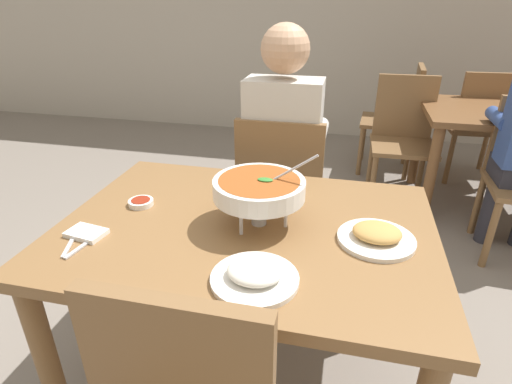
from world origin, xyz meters
The scene contains 15 objects.
ground_plane centered at (0.00, 0.00, 0.00)m, with size 16.00×16.00×0.00m, color gray.
dining_table_main centered at (0.00, 0.00, 0.62)m, with size 1.24×0.89×0.72m.
chair_diner_main centered at (0.00, 0.73, 0.51)m, with size 0.44×0.44×0.90m.
diner_main centered at (0.00, 0.76, 0.75)m, with size 0.40×0.45×1.31m.
curry_bowl centered at (0.04, 0.02, 0.85)m, with size 0.33×0.30×0.26m.
rice_plate centered at (0.10, -0.29, 0.74)m, with size 0.24×0.24×0.06m.
appetizer_plate centered at (0.42, -0.01, 0.74)m, with size 0.24×0.24×0.06m.
sauce_dish centered at (-0.41, 0.05, 0.73)m, with size 0.09×0.09×0.02m.
napkin_folded centered at (-0.48, -0.18, 0.73)m, with size 0.12×0.08×0.02m, color white.
fork_utensil centered at (-0.50, -0.23, 0.73)m, with size 0.01×0.17×0.01m, color silver.
spoon_utensil centered at (-0.45, -0.23, 0.73)m, with size 0.01×0.17×0.01m, color silver.
dining_table_far centered at (1.30, 1.83, 0.60)m, with size 1.00×0.80×0.72m.
chair_bg_right centered at (0.70, 1.87, 0.51)m, with size 0.45×0.45×0.90m.
chair_bg_corner centered at (0.72, 2.41, 0.51)m, with size 0.47×0.47×0.90m.
chair_bg_window centered at (1.31, 2.32, 0.51)m, with size 0.47×0.47×0.90m.
Camera 1 is at (0.30, -1.15, 1.42)m, focal length 28.73 mm.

